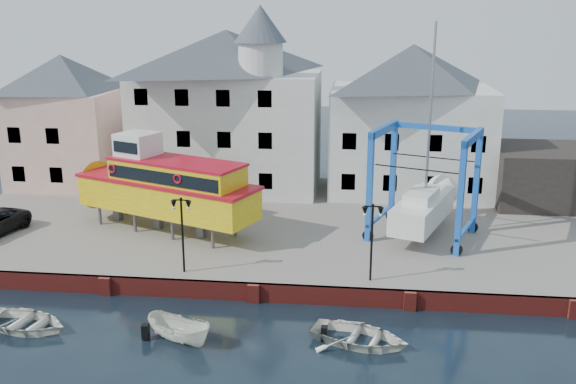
# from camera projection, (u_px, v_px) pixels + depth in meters

# --- Properties ---
(ground) EXTENTS (140.00, 140.00, 0.00)m
(ground) POSITION_uv_depth(u_px,v_px,m) (254.00, 302.00, 33.40)
(ground) COLOR black
(ground) RESTS_ON ground
(hardstanding) EXTENTS (44.00, 22.00, 1.00)m
(hardstanding) POSITION_uv_depth(u_px,v_px,m) (280.00, 225.00, 43.77)
(hardstanding) COLOR slate
(hardstanding) RESTS_ON ground
(quay_wall) EXTENTS (44.00, 0.47, 1.00)m
(quay_wall) POSITION_uv_depth(u_px,v_px,m) (254.00, 292.00, 33.36)
(quay_wall) COLOR maroon
(quay_wall) RESTS_ON ground
(building_pink) EXTENTS (8.00, 7.00, 10.30)m
(building_pink) POSITION_uv_depth(u_px,v_px,m) (66.00, 121.00, 50.84)
(building_pink) COLOR #D29B8D
(building_pink) RESTS_ON hardstanding
(building_white_main) EXTENTS (14.00, 8.30, 14.00)m
(building_white_main) POSITION_uv_depth(u_px,v_px,m) (229.00, 108.00, 49.47)
(building_white_main) COLOR silver
(building_white_main) RESTS_ON hardstanding
(building_white_right) EXTENTS (12.00, 8.00, 11.20)m
(building_white_right) POSITION_uv_depth(u_px,v_px,m) (410.00, 119.00, 48.75)
(building_white_right) COLOR silver
(building_white_right) RESTS_ON hardstanding
(shed_dark) EXTENTS (8.00, 7.00, 4.00)m
(shed_dark) POSITION_uv_depth(u_px,v_px,m) (548.00, 175.00, 46.75)
(shed_dark) COLOR black
(shed_dark) RESTS_ON hardstanding
(lamp_post_left) EXTENTS (1.12, 0.32, 4.20)m
(lamp_post_left) POSITION_uv_depth(u_px,v_px,m) (182.00, 216.00, 33.83)
(lamp_post_left) COLOR black
(lamp_post_left) RESTS_ON hardstanding
(lamp_post_right) EXTENTS (1.12, 0.32, 4.20)m
(lamp_post_right) POSITION_uv_depth(u_px,v_px,m) (372.00, 223.00, 32.74)
(lamp_post_right) COLOR black
(lamp_post_right) RESTS_ON hardstanding
(tour_boat) EXTENTS (14.33, 8.52, 6.15)m
(tour_boat) POSITION_uv_depth(u_px,v_px,m) (156.00, 185.00, 40.75)
(tour_boat) COLOR #59595E
(tour_boat) RESTS_ON hardstanding
(travel_lift) EXTENTS (7.34, 8.84, 13.02)m
(travel_lift) POSITION_uv_depth(u_px,v_px,m) (426.00, 200.00, 40.15)
(travel_lift) COLOR #10569D
(travel_lift) RESTS_ON hardstanding
(motorboat_a) EXTENTS (3.75, 2.69, 1.36)m
(motorboat_a) POSITION_uv_depth(u_px,v_px,m) (180.00, 341.00, 29.44)
(motorboat_a) COLOR silver
(motorboat_a) RESTS_ON ground
(motorboat_b) EXTENTS (5.27, 4.43, 0.93)m
(motorboat_b) POSITION_uv_depth(u_px,v_px,m) (359.00, 343.00, 29.26)
(motorboat_b) COLOR silver
(motorboat_b) RESTS_ON ground
(motorboat_d) EXTENTS (5.01, 4.04, 0.92)m
(motorboat_d) POSITION_uv_depth(u_px,v_px,m) (25.00, 328.00, 30.61)
(motorboat_d) COLOR silver
(motorboat_d) RESTS_ON ground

